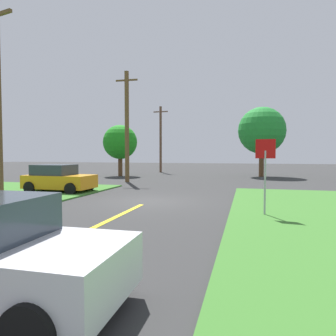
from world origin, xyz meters
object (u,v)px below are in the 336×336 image
Objects in this scene: parked_car_near_building at (58,179)px; utility_pole_mid at (127,126)px; stop_sign at (265,163)px; oak_tree_left at (120,142)px; pine_tree_center at (262,131)px; utility_pole_far at (161,139)px.

parked_car_near_building is 0.45× the size of utility_pole_mid.
stop_sign is 21.81m from oak_tree_left.
parked_car_near_building is 20.36m from pine_tree_center.
pine_tree_center is at bearing 39.34° from utility_pole_mid.
oak_tree_left is (-3.16, 5.96, -1.06)m from utility_pole_mid.
utility_pole_far is at bearing -57.60° from stop_sign.
pine_tree_center reaches higher than parked_car_near_building.
utility_pole_far is (0.51, 20.17, 3.31)m from parked_car_near_building.
parked_car_near_building is at bearing -91.44° from utility_pole_far.
oak_tree_left is (-1.76, 13.15, 2.62)m from parked_car_near_building.
utility_pole_far is 12.33m from pine_tree_center.
utility_pole_mid is at bearing -86.08° from utility_pole_far.
utility_pole_mid is at bearing -62.04° from oak_tree_left.
pine_tree_center is at bearing -83.66° from stop_sign.
utility_pole_far is 7.41m from oak_tree_left.
oak_tree_left is 0.75× the size of pine_tree_center.
utility_pole_mid is 13.01m from utility_pole_far.
stop_sign is at bearing -49.03° from utility_pole_mid.
pine_tree_center reaches higher than stop_sign.
utility_pole_far is 1.55× the size of oak_tree_left.
stop_sign is 15.35m from utility_pole_mid.
pine_tree_center is at bearing -20.00° from utility_pole_far.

